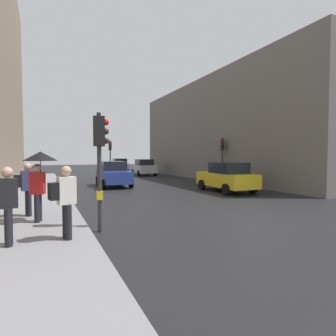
% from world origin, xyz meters
% --- Properties ---
extents(ground_plane, '(120.00, 120.00, 0.00)m').
position_xyz_m(ground_plane, '(0.00, 0.00, 0.00)').
color(ground_plane, black).
extents(sidewalk_kerb, '(2.72, 40.00, 0.16)m').
position_xyz_m(sidewalk_kerb, '(-7.23, 6.00, 0.08)').
color(sidewalk_kerb, gray).
rests_on(sidewalk_kerb, ground).
extents(building_facade_right, '(12.00, 25.05, 9.06)m').
position_xyz_m(building_facade_right, '(11.87, 14.26, 4.53)').
color(building_facade_right, slate).
rests_on(building_facade_right, ground).
extents(traffic_light_far_median, '(0.25, 0.44, 3.66)m').
position_xyz_m(traffic_light_far_median, '(-0.92, 19.89, 2.52)').
color(traffic_light_far_median, '#2D2D2D').
rests_on(traffic_light_far_median, ground).
extents(traffic_light_near_left, '(0.44, 0.26, 3.38)m').
position_xyz_m(traffic_light_near_left, '(-5.55, 0.39, 2.33)').
color(traffic_light_near_left, '#2D2D2D').
rests_on(traffic_light_near_left, ground).
extents(traffic_light_mid_street, '(0.36, 0.45, 3.53)m').
position_xyz_m(traffic_light_mid_street, '(5.56, 10.15, 2.44)').
color(traffic_light_mid_street, '#2D2D2D').
rests_on(traffic_light_mid_street, ground).
extents(car_silver_hatchback, '(2.24, 4.31, 1.76)m').
position_xyz_m(car_silver_hatchback, '(3.04, 21.16, 0.88)').
color(car_silver_hatchback, '#BCBCC1').
rests_on(car_silver_hatchback, ground).
extents(car_white_compact, '(2.27, 4.33, 1.76)m').
position_xyz_m(car_white_compact, '(2.36, 29.07, 0.88)').
color(car_white_compact, silver).
rests_on(car_white_compact, ground).
extents(car_blue_van, '(2.13, 4.26, 1.76)m').
position_xyz_m(car_blue_van, '(-2.53, 11.73, 0.88)').
color(car_blue_van, navy).
rests_on(car_blue_van, ground).
extents(car_yellow_taxi, '(2.14, 4.26, 1.76)m').
position_xyz_m(car_yellow_taxi, '(3.03, 6.13, 0.88)').
color(car_yellow_taxi, yellow).
rests_on(car_yellow_taxi, ground).
extents(pedestrian_with_umbrella, '(1.00, 1.00, 2.14)m').
position_xyz_m(pedestrian_with_umbrella, '(-7.12, 1.71, 1.84)').
color(pedestrian_with_umbrella, black).
rests_on(pedestrian_with_umbrella, sidewalk_kerb).
extents(pedestrian_with_grey_backpack, '(0.65, 0.41, 1.77)m').
position_xyz_m(pedestrian_with_grey_backpack, '(-7.54, 2.77, 1.16)').
color(pedestrian_with_grey_backpack, black).
rests_on(pedestrian_with_grey_backpack, sidewalk_kerb).
extents(pedestrian_with_black_backpack, '(0.65, 0.40, 1.77)m').
position_xyz_m(pedestrian_with_black_backpack, '(-6.56, -0.47, 1.16)').
color(pedestrian_with_black_backpack, black).
rests_on(pedestrian_with_black_backpack, sidewalk_kerb).
extents(pedestrian_in_dark_coat, '(0.41, 0.36, 1.77)m').
position_xyz_m(pedestrian_in_dark_coat, '(-7.75, -0.45, 1.13)').
color(pedestrian_in_dark_coat, black).
rests_on(pedestrian_in_dark_coat, sidewalk_kerb).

